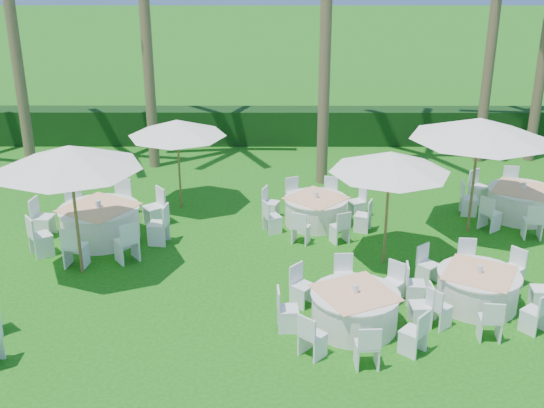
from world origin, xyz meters
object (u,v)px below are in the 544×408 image
Objects in this scene: banquet_table_d at (100,222)px; banquet_table_f at (521,202)px; banquet_table_b at (355,309)px; umbrella_b at (390,162)px; umbrella_c at (177,128)px; banquet_table_e at (316,210)px; umbrella_a at (69,157)px; banquet_table_c at (478,288)px; umbrella_d at (480,128)px.

banquet_table_d is 10.58m from banquet_table_f.
umbrella_b is (0.95, 2.67, 1.97)m from banquet_table_b.
umbrella_b is at bearing -33.54° from umbrella_c.
umbrella_c reaches higher than banquet_table_e.
banquet_table_d reaches higher than banquet_table_b.
banquet_table_f is (4.86, 5.30, 0.02)m from banquet_table_b.
umbrella_a is at bearing -90.72° from banquet_table_d.
banquet_table_f reaches higher than banquet_table_c.
banquet_table_c is 0.85× the size of banquet_table_d.
umbrella_a is at bearing -114.05° from umbrella_c.
banquet_table_d is 6.95m from umbrella_b.
banquet_table_d is at bearing -176.82° from umbrella_d.
umbrella_d is (-1.58, -0.92, 2.21)m from banquet_table_f.
banquet_table_c is (2.50, 0.81, -0.01)m from banquet_table_b.
umbrella_c is (-6.47, 5.12, 1.82)m from banquet_table_c.
banquet_table_e is (-0.44, 4.83, -0.01)m from banquet_table_b.
banquet_table_b is at bearing -161.99° from banquet_table_c.
banquet_table_c is 1.03× the size of banquet_table_e.
umbrella_c is (-8.83, 0.63, 1.79)m from banquet_table_f.
banquet_table_f is (5.30, 0.48, 0.03)m from banquet_table_e.
banquet_table_f is 1.21× the size of umbrella_c.
banquet_table_e is 6.25m from umbrella_a.
umbrella_d is at bearing -6.85° from banquet_table_e.
banquet_table_b is at bearing -132.52° from banquet_table_f.
umbrella_a is 0.91× the size of umbrella_d.
umbrella_d is (8.92, 2.19, 0.00)m from umbrella_a.
banquet_table_b is at bearing -84.82° from banquet_table_e.
banquet_table_d is at bearing 89.28° from umbrella_a.
umbrella_a is at bearing -175.82° from umbrella_b.
banquet_table_d is at bearing -169.69° from banquet_table_e.
banquet_table_b is 1.02× the size of banquet_table_c.
banquet_table_f is at bearing 47.48° from banquet_table_b.
banquet_table_f is 5.10m from umbrella_b.
umbrella_b is (6.57, -1.21, 1.92)m from banquet_table_d.
banquet_table_f is 1.03× the size of umbrella_a.
banquet_table_c is at bearing -102.40° from umbrella_d.
banquet_table_c is 4.28m from umbrella_d.
banquet_table_c is 4.97m from banquet_table_e.
banquet_table_c is 8.68m from banquet_table_d.
umbrella_b is 0.79× the size of umbrella_d.
banquet_table_c is at bearing -53.81° from banquet_table_e.
banquet_table_c is 8.55m from umbrella_a.
banquet_table_c is 8.45m from umbrella_c.
banquet_table_b is 4.85m from banquet_table_e.
banquet_table_e is at bearing 126.19° from banquet_table_c.
umbrella_a is 1.15× the size of umbrella_b.
umbrella_b is (-1.55, 1.86, 1.98)m from banquet_table_c.
umbrella_a is at bearing -163.50° from banquet_table_f.
banquet_table_d reaches higher than banquet_table_c.
umbrella_b is at bearing 70.38° from banquet_table_b.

